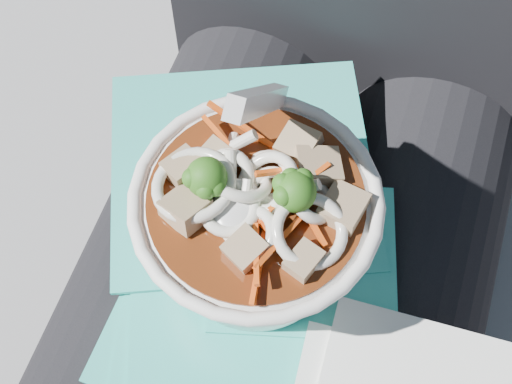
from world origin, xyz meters
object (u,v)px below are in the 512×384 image
(stone_ledge, at_px, (300,291))
(plastic_bag, at_px, (248,270))
(lap, at_px, (269,325))
(udon_bowl, at_px, (256,221))
(person_body, at_px, (302,222))

(stone_ledge, height_order, plastic_bag, plastic_bag)
(stone_ledge, bearing_deg, lap, -90.00)
(stone_ledge, height_order, lap, lap)
(stone_ledge, bearing_deg, plastic_bag, -98.43)
(stone_ledge, relative_size, udon_bowl, 5.03)
(plastic_bag, bearing_deg, person_body, 75.89)
(stone_ledge, xyz_separation_m, plastic_bag, (-0.02, -0.14, 0.41))
(lap, relative_size, person_body, 0.47)
(stone_ledge, xyz_separation_m, udon_bowl, (-0.02, -0.13, 0.47))
(lap, height_order, plastic_bag, plastic_bag)
(plastic_bag, bearing_deg, lap, -23.80)
(person_body, xyz_separation_m, udon_bowl, (-0.02, -0.07, 0.13))
(lap, distance_m, plastic_bag, 0.09)
(lap, xyz_separation_m, udon_bowl, (-0.02, 0.02, 0.15))
(stone_ledge, distance_m, plastic_bag, 0.43)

